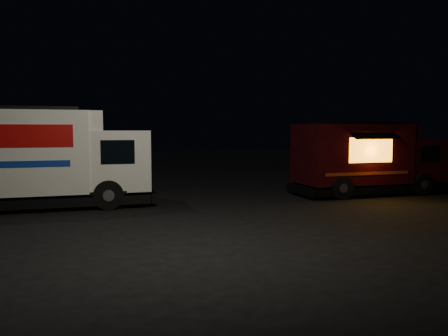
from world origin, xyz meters
TOP-DOWN VIEW (x-y plane):
  - ground at (0.00, 0.00)m, footprint 80.00×80.00m
  - white_truck at (-4.65, 3.11)m, footprint 7.24×2.63m
  - red_truck at (7.45, 2.96)m, footprint 6.21×2.47m

SIDE VIEW (x-z plane):
  - ground at x=0.00m, z-range 0.00..0.00m
  - red_truck at x=7.45m, z-range 0.00..2.86m
  - white_truck at x=-4.65m, z-range 0.00..3.26m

